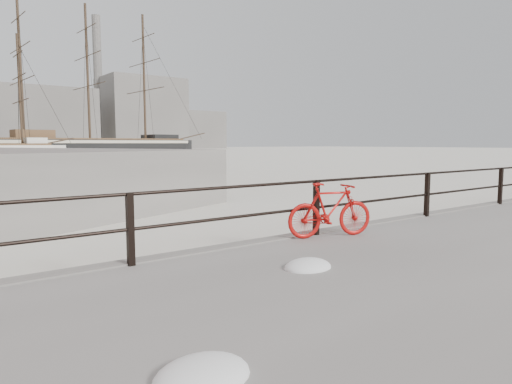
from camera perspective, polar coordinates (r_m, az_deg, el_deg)
ground at (r=11.26m, az=19.79°, el=-4.53°), size 400.00×400.00×0.00m
guardrail at (r=11.06m, az=20.60°, el=-0.30°), size 28.00×0.10×1.00m
bicycle at (r=8.17m, az=9.27°, el=-2.22°), size 1.61×0.73×0.98m
barque_black at (r=100.35m, az=-19.97°, el=4.61°), size 55.44×20.70×31.26m
industrial_west at (r=149.10m, az=-25.89°, el=8.20°), size 32.00×18.00×18.00m
industrial_mid at (r=164.45m, az=-14.08°, el=9.42°), size 26.00×20.00×24.00m
industrial_east at (r=178.86m, az=-7.82°, el=7.66°), size 20.00×16.00×14.00m
smokestack at (r=165.45m, az=-19.12°, el=12.73°), size 2.80×2.80×44.00m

